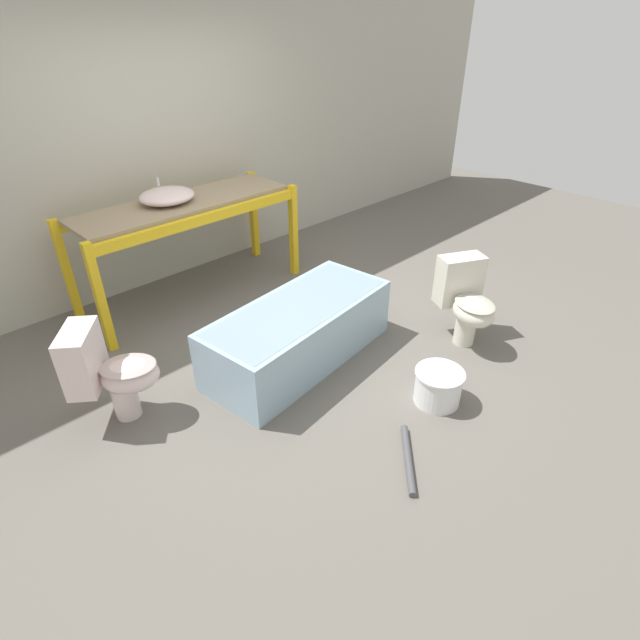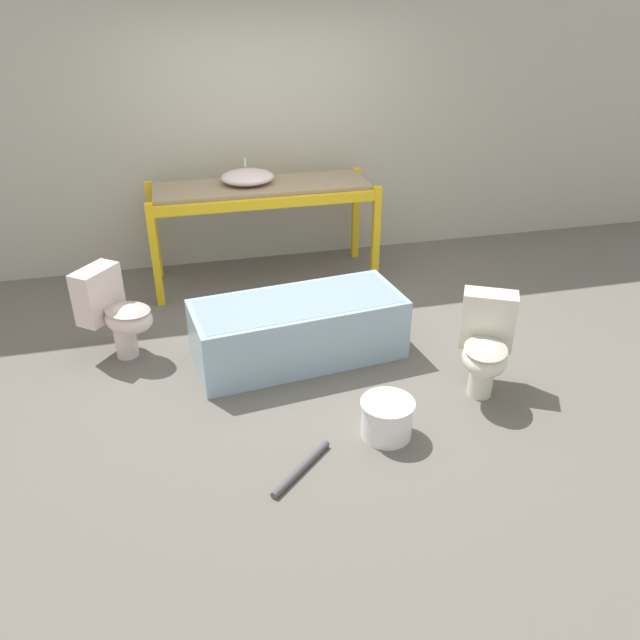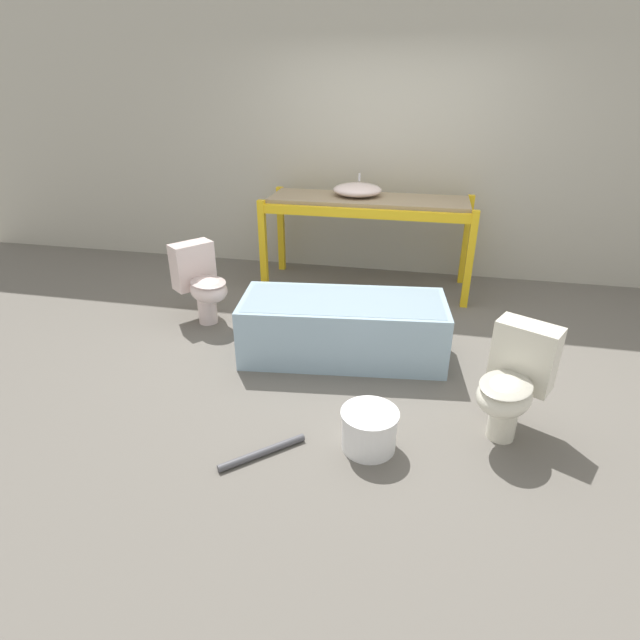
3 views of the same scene
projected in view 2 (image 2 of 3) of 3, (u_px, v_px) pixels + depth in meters
The scene contains 9 objects.
ground_plane at pixel (307, 333), 5.38m from camera, with size 12.00×12.00×0.00m, color #666059.
warehouse_wall_rear at pixel (264, 105), 6.17m from camera, with size 10.80×0.08×3.20m.
shelving_rack at pixel (262, 199), 5.99m from camera, with size 2.17×0.75×0.98m.
sink_basin at pixel (247, 177), 5.90m from camera, with size 0.50×0.46×0.21m.
bathtub_main at pixel (298, 325), 4.92m from camera, with size 1.71×0.86×0.50m.
toilet_near at pixel (115, 310), 4.90m from camera, with size 0.66×0.63×0.73m.
toilet_far at pixel (486, 343), 4.45m from camera, with size 0.57×0.67×0.73m.
bucket_white at pixel (387, 417), 4.11m from camera, with size 0.36×0.36×0.27m.
loose_pipe at pixel (301, 468), 3.85m from camera, with size 0.45×0.42×0.05m.
Camera 2 is at (-1.01, -4.56, 2.67)m, focal length 35.00 mm.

